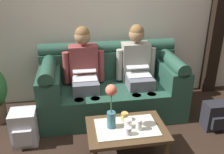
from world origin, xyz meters
TOP-DOWN VIEW (x-y plane):
  - back_wall_patterned at (0.00, 1.70)m, footprint 6.00×0.12m
  - timber_pillar at (1.71, 1.58)m, footprint 0.20×0.20m
  - couch at (0.00, 1.17)m, footprint 1.92×0.88m
  - person_left at (-0.36, 1.17)m, footprint 0.56×0.67m
  - person_right at (0.36, 1.17)m, footprint 0.56×0.67m
  - coffee_table at (0.00, 0.18)m, footprint 0.82×0.57m
  - flower_vase at (-0.16, 0.20)m, footprint 0.12×0.12m
  - cup_near_left at (0.01, 0.17)m, footprint 0.08×0.08m
  - cup_near_right at (0.11, 0.11)m, footprint 0.06×0.06m
  - cup_far_center at (-0.01, 0.05)m, footprint 0.07×0.07m
  - cup_far_left at (0.01, 0.31)m, footprint 0.07×0.07m
  - backpack_right at (1.23, 0.51)m, footprint 0.29×0.25m
  - backpack_left at (-1.11, 0.60)m, footprint 0.29×0.31m

SIDE VIEW (x-z plane):
  - backpack_right at x=1.23m, z-range 0.00..0.36m
  - backpack_left at x=-1.11m, z-range 0.00..0.41m
  - coffee_table at x=0.00m, z-range 0.13..0.52m
  - couch at x=0.00m, z-range -0.11..0.86m
  - cup_far_center at x=-0.01m, z-range 0.38..0.46m
  - cup_far_left at x=0.01m, z-range 0.38..0.47m
  - cup_near_left at x=0.01m, z-range 0.38..0.48m
  - cup_near_right at x=0.11m, z-range 0.38..0.50m
  - flower_vase at x=-0.16m, z-range 0.40..0.89m
  - person_left at x=-0.36m, z-range 0.05..1.27m
  - person_right at x=0.36m, z-range 0.05..1.27m
  - back_wall_patterned at x=0.00m, z-range 0.00..2.90m
  - timber_pillar at x=1.71m, z-range 0.00..2.90m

